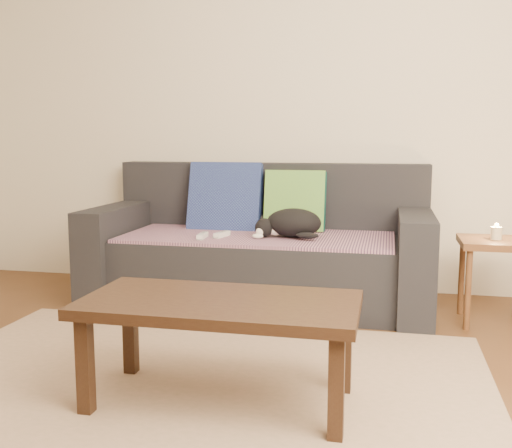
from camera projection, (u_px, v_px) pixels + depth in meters
name	position (u px, v px, depth m)	size (l,w,h in m)	color
ground	(177.00, 404.00, 2.35)	(4.50, 4.50, 0.00)	brown
back_wall	(274.00, 100.00, 4.10)	(4.50, 0.04, 2.60)	beige
sofa	(261.00, 253.00, 3.83)	(2.10, 0.94, 0.87)	#232328
throw_blanket	(258.00, 237.00, 3.72)	(1.66, 0.74, 0.02)	#3A2445
cushion_navy	(226.00, 200.00, 4.00)	(0.49, 0.12, 0.49)	navy
cushion_green	(295.00, 201.00, 3.90)	(0.39, 0.10, 0.39)	#0D544C
cat	(291.00, 223.00, 3.63)	(0.44, 0.34, 0.18)	black
wii_remote_a	(202.00, 236.00, 3.60)	(0.15, 0.04, 0.03)	white
wii_remote_b	(222.00, 234.00, 3.65)	(0.15, 0.04, 0.03)	white
side_table	(495.00, 254.00, 3.33)	(0.38, 0.38, 0.48)	brown
candle	(496.00, 233.00, 3.31)	(0.06, 0.06, 0.09)	beige
rug	(190.00, 387.00, 2.49)	(2.50, 1.80, 0.01)	tan
coffee_table	(220.00, 313.00, 2.30)	(1.06, 0.53, 0.42)	#322213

